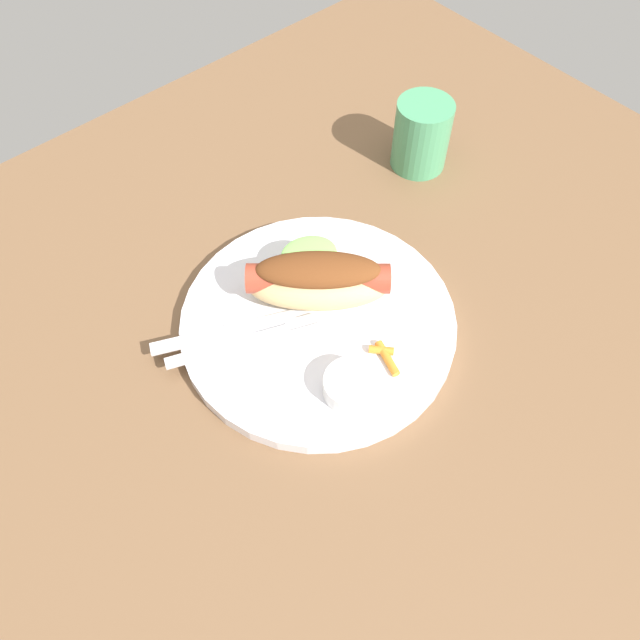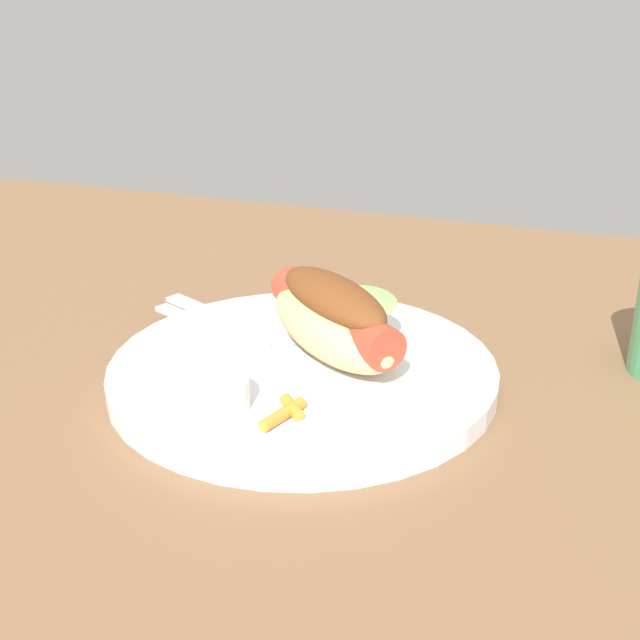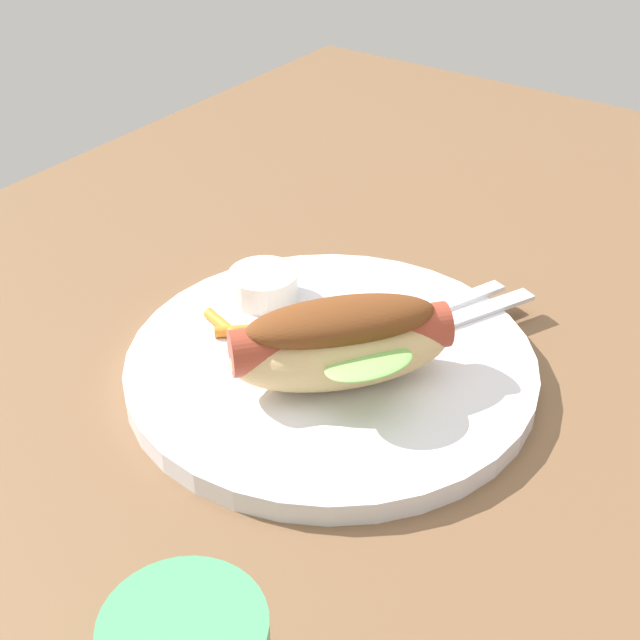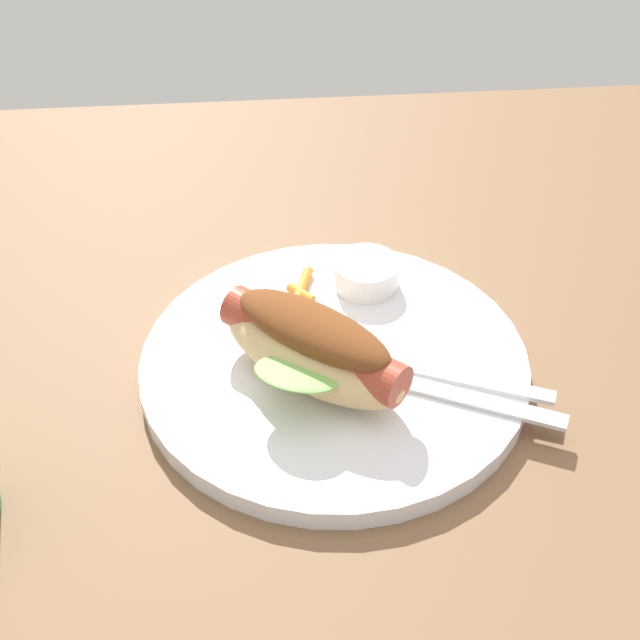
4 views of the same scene
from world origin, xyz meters
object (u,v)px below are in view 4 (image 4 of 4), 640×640
(hot_dog, at_px, (313,347))
(fork, at_px, (449,376))
(sauce_ramekin, at_px, (372,273))
(carrot_garnish, at_px, (302,288))
(plate, at_px, (334,366))
(knife, at_px, (461,397))

(hot_dog, relative_size, fork, 1.00)
(sauce_ramekin, distance_m, carrot_garnish, 0.06)
(plate, relative_size, fork, 1.89)
(sauce_ramekin, bearing_deg, plate, -113.84)
(fork, bearing_deg, sauce_ramekin, -47.06)
(fork, xyz_separation_m, knife, (0.00, -0.02, -0.00))
(fork, bearing_deg, hot_dog, 18.01)
(fork, height_order, knife, same)
(fork, bearing_deg, carrot_garnish, -24.97)
(hot_dog, relative_size, knife, 1.02)
(hot_dog, bearing_deg, knife, -154.35)
(plate, relative_size, knife, 1.93)
(plate, bearing_deg, hot_dog, -130.79)
(sauce_ramekin, bearing_deg, fork, -69.32)
(carrot_garnish, bearing_deg, plate, -76.82)
(plate, xyz_separation_m, knife, (0.09, -0.05, 0.01))
(hot_dog, height_order, sauce_ramekin, hot_dog)
(knife, relative_size, carrot_garnish, 3.48)
(hot_dog, xyz_separation_m, carrot_garnish, (-0.00, 0.10, -0.03))
(hot_dog, bearing_deg, sauce_ramekin, -76.36)
(hot_dog, bearing_deg, fork, -143.03)
(plate, xyz_separation_m, carrot_garnish, (-0.02, 0.08, 0.01))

